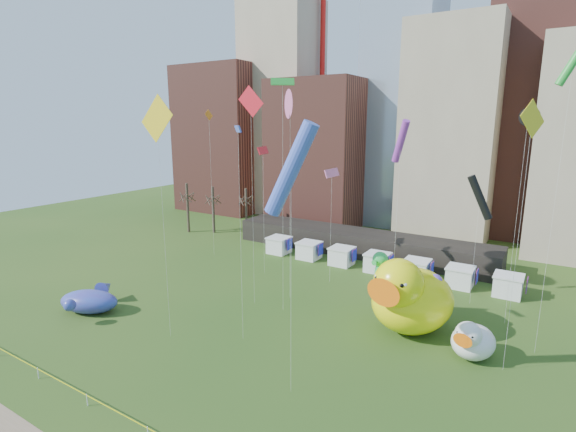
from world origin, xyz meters
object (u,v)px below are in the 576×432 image
Objects in this scene: big_duck at (409,297)px; seahorse_purple at (434,292)px; seahorse_green at (380,270)px; small_duck at (472,340)px; whale_inflatable at (90,300)px.

big_duck is 1.89× the size of seahorse_purple.
seahorse_purple is (4.96, 0.47, -1.25)m from seahorse_green.
seahorse_purple is at bearing 151.78° from small_duck.
seahorse_green is at bearing 174.16° from small_duck.
whale_inflatable is (-34.21, -10.73, -0.42)m from small_duck.
big_duck is at bearing -4.20° from seahorse_green.
small_duck is 5.52m from seahorse_purple.
seahorse_purple is 33.48m from whale_inflatable.
small_duck is 9.90m from seahorse_green.
whale_inflatable is (-25.35, -13.50, -3.87)m from seahorse_green.
big_duck is 1.50× the size of seahorse_green.
whale_inflatable is at bearing -140.64° from seahorse_green.
small_duck is 0.89× the size of seahorse_purple.
small_duck is 0.71× the size of seahorse_green.
big_duck is 6.29m from small_duck.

